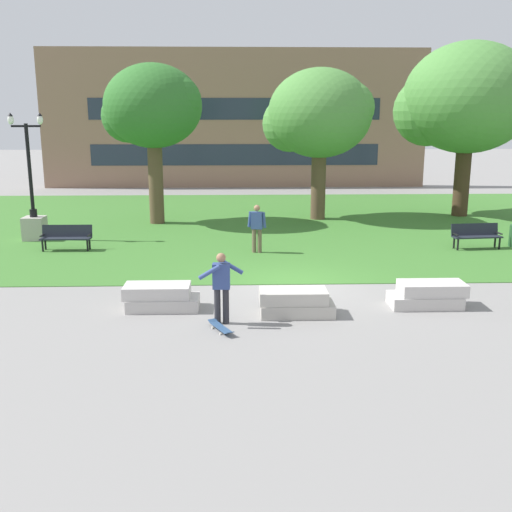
{
  "coord_description": "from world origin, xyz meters",
  "views": [
    {
      "loc": [
        -1.59,
        -16.68,
        4.81
      ],
      "look_at": [
        -1.1,
        -1.4,
        1.2
      ],
      "focal_mm": 42.0,
      "sensor_mm": 36.0,
      "label": 1
    }
  ],
  "objects_px": {
    "concrete_block_right": "(428,295)",
    "skateboard": "(221,327)",
    "park_bench_near_left": "(476,234)",
    "person_bystander_near_lawn": "(257,226)",
    "lamp_post_center": "(34,214)",
    "concrete_block_center": "(161,297)",
    "park_bench_near_right": "(66,236)",
    "person_skateboarder": "(221,284)",
    "concrete_block_left": "(295,303)"
  },
  "relations": [
    {
      "from": "lamp_post_center",
      "to": "person_bystander_near_lawn",
      "type": "relative_size",
      "value": 2.85
    },
    {
      "from": "skateboard",
      "to": "person_bystander_near_lawn",
      "type": "relative_size",
      "value": 0.59
    },
    {
      "from": "person_bystander_near_lawn",
      "to": "lamp_post_center",
      "type": "bearing_deg",
      "value": 163.51
    },
    {
      "from": "concrete_block_center",
      "to": "person_skateboarder",
      "type": "xyz_separation_m",
      "value": [
        1.58,
        -1.13,
        0.67
      ]
    },
    {
      "from": "concrete_block_left",
      "to": "person_skateboarder",
      "type": "relative_size",
      "value": 1.07
    },
    {
      "from": "person_skateboarder",
      "to": "park_bench_near_left",
      "type": "relative_size",
      "value": 0.93
    },
    {
      "from": "lamp_post_center",
      "to": "concrete_block_center",
      "type": "bearing_deg",
      "value": -55.74
    },
    {
      "from": "skateboard",
      "to": "park_bench_near_right",
      "type": "distance_m",
      "value": 10.34
    },
    {
      "from": "skateboard",
      "to": "park_bench_near_left",
      "type": "xyz_separation_m",
      "value": [
        9.17,
        8.36,
        0.45
      ]
    },
    {
      "from": "concrete_block_left",
      "to": "concrete_block_right",
      "type": "distance_m",
      "value": 3.52
    },
    {
      "from": "concrete_block_center",
      "to": "person_bystander_near_lawn",
      "type": "relative_size",
      "value": 1.1
    },
    {
      "from": "person_skateboarder",
      "to": "person_bystander_near_lawn",
      "type": "distance_m",
      "value": 7.47
    },
    {
      "from": "concrete_block_left",
      "to": "skateboard",
      "type": "distance_m",
      "value": 2.12
    },
    {
      "from": "concrete_block_left",
      "to": "concrete_block_center",
      "type": "bearing_deg",
      "value": 170.65
    },
    {
      "from": "concrete_block_center",
      "to": "concrete_block_left",
      "type": "xyz_separation_m",
      "value": [
        3.37,
        -0.56,
        0.0
      ]
    },
    {
      "from": "park_bench_near_left",
      "to": "person_bystander_near_lawn",
      "type": "relative_size",
      "value": 1.08
    },
    {
      "from": "skateboard",
      "to": "park_bench_near_right",
      "type": "height_order",
      "value": "park_bench_near_right"
    },
    {
      "from": "skateboard",
      "to": "lamp_post_center",
      "type": "xyz_separation_m",
      "value": [
        -7.58,
        10.48,
        0.93
      ]
    },
    {
      "from": "lamp_post_center",
      "to": "person_bystander_near_lawn",
      "type": "height_order",
      "value": "lamp_post_center"
    },
    {
      "from": "concrete_block_right",
      "to": "park_bench_near_right",
      "type": "distance_m",
      "value": 13.07
    },
    {
      "from": "park_bench_near_right",
      "to": "person_skateboarder",
      "type": "bearing_deg",
      "value": -54.07
    },
    {
      "from": "park_bench_near_left",
      "to": "park_bench_near_right",
      "type": "bearing_deg",
      "value": 179.3
    },
    {
      "from": "person_skateboarder",
      "to": "park_bench_near_right",
      "type": "relative_size",
      "value": 0.95
    },
    {
      "from": "concrete_block_right",
      "to": "skateboard",
      "type": "distance_m",
      "value": 5.54
    },
    {
      "from": "concrete_block_center",
      "to": "concrete_block_left",
      "type": "relative_size",
      "value": 1.03
    },
    {
      "from": "concrete_block_left",
      "to": "lamp_post_center",
      "type": "distance_m",
      "value": 13.29
    },
    {
      "from": "concrete_block_left",
      "to": "park_bench_near_left",
      "type": "xyz_separation_m",
      "value": [
        7.36,
        7.27,
        0.23
      ]
    },
    {
      "from": "concrete_block_right",
      "to": "park_bench_near_right",
      "type": "xyz_separation_m",
      "value": [
        -11.09,
        6.9,
        0.23
      ]
    },
    {
      "from": "concrete_block_center",
      "to": "park_bench_near_right",
      "type": "relative_size",
      "value": 1.04
    },
    {
      "from": "person_bystander_near_lawn",
      "to": "park_bench_near_left",
      "type": "bearing_deg",
      "value": 3.18
    },
    {
      "from": "concrete_block_left",
      "to": "park_bench_near_left",
      "type": "bearing_deg",
      "value": 44.64
    },
    {
      "from": "park_bench_near_right",
      "to": "concrete_block_center",
      "type": "bearing_deg",
      "value": -58.41
    },
    {
      "from": "park_bench_near_left",
      "to": "person_bystander_near_lawn",
      "type": "xyz_separation_m",
      "value": [
        -8.08,
        -0.45,
        0.44
      ]
    },
    {
      "from": "park_bench_near_right",
      "to": "lamp_post_center",
      "type": "bearing_deg",
      "value": 132.54
    },
    {
      "from": "skateboard",
      "to": "park_bench_near_left",
      "type": "relative_size",
      "value": 0.55
    },
    {
      "from": "concrete_block_left",
      "to": "person_skateboarder",
      "type": "height_order",
      "value": "person_skateboarder"
    },
    {
      "from": "concrete_block_center",
      "to": "park_bench_near_right",
      "type": "bearing_deg",
      "value": 121.59
    },
    {
      "from": "person_bystander_near_lawn",
      "to": "person_skateboarder",
      "type": "bearing_deg",
      "value": -98.29
    },
    {
      "from": "person_skateboarder",
      "to": "skateboard",
      "type": "xyz_separation_m",
      "value": [
        -0.01,
        -0.52,
        -0.89
      ]
    },
    {
      "from": "concrete_block_left",
      "to": "skateboard",
      "type": "relative_size",
      "value": 1.82
    },
    {
      "from": "park_bench_near_right",
      "to": "skateboard",
      "type": "bearing_deg",
      "value": -55.81
    },
    {
      "from": "concrete_block_center",
      "to": "skateboard",
      "type": "height_order",
      "value": "concrete_block_center"
    },
    {
      "from": "park_bench_near_right",
      "to": "lamp_post_center",
      "type": "xyz_separation_m",
      "value": [
        -1.77,
        1.93,
        0.48
      ]
    },
    {
      "from": "concrete_block_left",
      "to": "person_skateboarder",
      "type": "bearing_deg",
      "value": -162.16
    },
    {
      "from": "person_skateboarder",
      "to": "park_bench_near_left",
      "type": "xyz_separation_m",
      "value": [
        9.16,
        7.85,
        -0.44
      ]
    },
    {
      "from": "concrete_block_left",
      "to": "lamp_post_center",
      "type": "relative_size",
      "value": 0.37
    },
    {
      "from": "concrete_block_right",
      "to": "skateboard",
      "type": "relative_size",
      "value": 1.9
    },
    {
      "from": "person_skateboarder",
      "to": "park_bench_near_right",
      "type": "bearing_deg",
      "value": 125.93
    },
    {
      "from": "park_bench_near_right",
      "to": "person_bystander_near_lawn",
      "type": "xyz_separation_m",
      "value": [
        6.9,
        -0.63,
        0.44
      ]
    },
    {
      "from": "concrete_block_left",
      "to": "person_bystander_near_lawn",
      "type": "bearing_deg",
      "value": 96.01
    }
  ]
}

